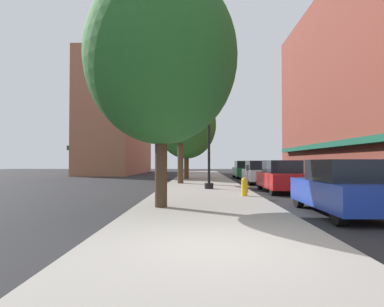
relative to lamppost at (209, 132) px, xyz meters
name	(u,v)px	position (x,y,z in m)	size (l,w,h in m)	color
ground_plane	(257,183)	(3.71, 6.15, -3.20)	(90.00, 90.00, 0.00)	#232326
sidewalk_slab	(202,182)	(-0.29, 7.15, -3.14)	(4.80, 50.00, 0.12)	gray
building_right_brick	(377,71)	(14.70, 10.15, 6.18)	(6.80, 40.00, 18.80)	brown
building_far_background	(118,120)	(-11.31, 25.15, 3.90)	(6.80, 18.00, 14.24)	#9E6047
lamppost	(209,132)	(0.00, 0.00, 0.00)	(0.48, 0.48, 5.90)	black
fire_hydrant	(244,187)	(1.41, -3.61, -2.68)	(0.33, 0.26, 0.79)	gold
parking_meter_near	(247,175)	(1.76, -2.18, -2.25)	(0.14, 0.09, 1.31)	slate
tree_near	(161,58)	(-1.78, -7.10, 1.81)	(4.98, 4.98, 7.77)	#422D1E
tree_mid	(181,114)	(-1.80, 4.34, 1.66)	(3.61, 3.61, 6.85)	#4C3823
tree_far	(186,125)	(-1.60, 9.62, 1.51)	(5.01, 5.01, 7.48)	#4C3823
car_blue	(342,188)	(3.71, -7.89, -2.39)	(1.80, 4.30, 1.66)	black
car_red	(281,177)	(3.71, -0.78, -2.39)	(1.80, 4.30, 1.66)	black
car_white	(258,172)	(3.71, 5.68, -2.39)	(1.80, 4.30, 1.66)	black
car_green	(244,170)	(3.71, 13.06, -2.39)	(1.80, 4.30, 1.66)	black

